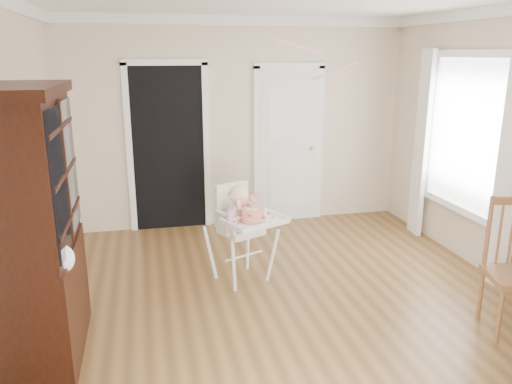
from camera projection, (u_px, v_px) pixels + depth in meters
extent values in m
plane|color=brown|center=(289.00, 308.00, 4.54)|extent=(5.00, 5.00, 0.00)
plane|color=beige|center=(237.00, 124.00, 6.53)|extent=(4.50, 0.00, 4.50)
plane|color=beige|center=(1.00, 178.00, 3.70)|extent=(0.00, 5.00, 5.00)
cube|color=black|center=(169.00, 150.00, 6.40)|extent=(0.90, 0.03, 2.10)
cube|color=white|center=(129.00, 151.00, 6.29)|extent=(0.08, 0.05, 2.18)
cube|color=white|center=(207.00, 148.00, 6.50)|extent=(0.08, 0.05, 2.18)
cube|color=white|center=(164.00, 62.00, 6.11)|extent=(1.06, 0.05, 0.08)
cube|color=white|center=(288.00, 147.00, 6.74)|extent=(0.80, 0.05, 2.05)
cube|color=white|center=(257.00, 148.00, 6.65)|extent=(0.08, 0.05, 2.13)
cube|color=white|center=(319.00, 145.00, 6.84)|extent=(0.08, 0.05, 2.13)
sphere|color=gold|center=(312.00, 148.00, 6.78)|extent=(0.06, 0.06, 0.06)
cube|color=white|center=(468.00, 134.00, 5.39)|extent=(0.02, 1.20, 1.60)
cube|color=white|center=(476.00, 54.00, 5.16)|extent=(0.06, 1.36, 0.08)
cube|color=white|center=(509.00, 173.00, 4.71)|extent=(0.08, 0.28, 2.30)
cube|color=white|center=(421.00, 145.00, 6.18)|extent=(0.08, 0.28, 2.30)
cylinder|color=white|center=(234.00, 267.00, 4.76)|extent=(0.09, 0.15, 0.59)
cylinder|color=white|center=(272.00, 256.00, 5.03)|extent=(0.15, 0.09, 0.59)
cylinder|color=white|center=(210.00, 253.00, 5.10)|extent=(0.15, 0.09, 0.59)
cylinder|color=white|center=(248.00, 243.00, 5.36)|extent=(0.09, 0.15, 0.59)
cylinder|color=white|center=(244.00, 256.00, 5.02)|extent=(0.42, 0.20, 0.02)
cube|color=silver|center=(241.00, 230.00, 4.99)|extent=(0.48, 0.47, 0.08)
cube|color=silver|center=(225.00, 222.00, 4.85)|extent=(0.17, 0.32, 0.18)
cube|color=silver|center=(256.00, 215.00, 5.06)|extent=(0.17, 0.32, 0.18)
cube|color=silver|center=(232.00, 204.00, 5.06)|extent=(0.36, 0.20, 0.43)
cube|color=white|center=(255.00, 222.00, 4.77)|extent=(0.66, 0.58, 0.03)
cube|color=white|center=(267.00, 225.00, 4.61)|extent=(0.51, 0.24, 0.04)
ellipsoid|color=beige|center=(239.00, 215.00, 4.97)|extent=(0.26, 0.24, 0.26)
sphere|color=beige|center=(239.00, 195.00, 4.92)|extent=(0.24, 0.24, 0.18)
sphere|color=red|center=(243.00, 212.00, 4.91)|extent=(0.13, 0.13, 0.13)
sphere|color=red|center=(242.00, 202.00, 4.85)|extent=(0.07, 0.07, 0.07)
sphere|color=red|center=(256.00, 195.00, 4.94)|extent=(0.06, 0.06, 0.06)
cylinder|color=silver|center=(252.00, 221.00, 4.73)|extent=(0.26, 0.26, 0.01)
cylinder|color=red|center=(252.00, 215.00, 4.72)|extent=(0.20, 0.20, 0.11)
cylinder|color=#F2E08C|center=(255.00, 210.00, 4.70)|extent=(0.09, 0.09, 0.02)
cylinder|color=pink|center=(230.00, 216.00, 4.71)|extent=(0.07, 0.07, 0.11)
cylinder|color=#8E5CA1|center=(230.00, 209.00, 4.69)|extent=(0.08, 0.08, 0.03)
cone|color=#8E5CA1|center=(230.00, 205.00, 4.68)|extent=(0.02, 0.02, 0.04)
cube|color=black|center=(47.00, 302.00, 3.77)|extent=(0.47, 1.13, 0.85)
cube|color=black|center=(31.00, 175.00, 3.51)|extent=(0.43, 1.13, 1.13)
cube|color=black|center=(59.00, 183.00, 3.29)|extent=(0.02, 0.49, 0.99)
cube|color=black|center=(70.00, 165.00, 3.82)|extent=(0.02, 0.49, 0.99)
cube|color=black|center=(21.00, 90.00, 3.35)|extent=(0.51, 1.21, 0.08)
ellipsoid|color=white|center=(60.00, 259.00, 3.38)|extent=(0.19, 0.15, 0.21)
cylinder|color=brown|center=(500.00, 315.00, 3.94)|extent=(0.04, 0.04, 0.48)
cylinder|color=brown|center=(481.00, 293.00, 4.31)|extent=(0.04, 0.04, 0.48)
cylinder|color=brown|center=(488.00, 232.00, 4.18)|extent=(0.04, 0.04, 0.62)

